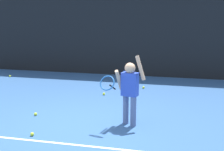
{
  "coord_description": "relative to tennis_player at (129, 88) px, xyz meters",
  "views": [
    {
      "loc": [
        1.73,
        -4.97,
        2.16
      ],
      "look_at": [
        0.44,
        0.77,
        0.85
      ],
      "focal_mm": 47.74,
      "sensor_mm": 36.0,
      "label": 1
    }
  ],
  "objects": [
    {
      "name": "ground_plane",
      "position": [
        -0.86,
        -0.33,
        -0.73
      ],
      "size": [
        20.0,
        20.0,
        0.0
      ],
      "primitive_type": "plane",
      "color": "#335B93"
    },
    {
      "name": "court_line_baseline",
      "position": [
        -0.86,
        -1.05,
        -0.72
      ],
      "size": [
        9.0,
        0.05,
        0.0
      ],
      "primitive_type": "cube",
      "color": "white",
      "rests_on": "ground"
    },
    {
      "name": "back_fence_windscreen",
      "position": [
        -0.86,
        4.35,
        0.68
      ],
      "size": [
        10.59,
        0.08,
        2.82
      ],
      "primitive_type": "cube",
      "color": "black",
      "rests_on": "ground"
    },
    {
      "name": "fence_post_1",
      "position": [
        -0.86,
        4.41,
        0.76
      ],
      "size": [
        0.09,
        0.09,
        2.97
      ],
      "primitive_type": "cylinder",
      "color": "slate",
      "rests_on": "ground"
    },
    {
      "name": "tennis_player",
      "position": [
        0.0,
        0.0,
        0.0
      ],
      "size": [
        0.81,
        0.57,
        1.35
      ],
      "rotation": [
        0.0,
        0.0,
        -0.23
      ],
      "color": "slate",
      "rests_on": "ground"
    },
    {
      "name": "tennis_ball_0",
      "position": [
        -1.56,
        -0.88,
        -0.69
      ],
      "size": [
        0.07,
        0.07,
        0.07
      ],
      "primitive_type": "sphere",
      "color": "#CCE033",
      "rests_on": "ground"
    },
    {
      "name": "tennis_ball_1",
      "position": [
        -0.95,
        1.85,
        -0.69
      ],
      "size": [
        0.07,
        0.07,
        0.07
      ],
      "primitive_type": "sphere",
      "color": "#CCE033",
      "rests_on": "ground"
    },
    {
      "name": "tennis_ball_3",
      "position": [
        -4.47,
        3.21,
        -0.69
      ],
      "size": [
        0.07,
        0.07,
        0.07
      ],
      "primitive_type": "sphere",
      "color": "#CCE033",
      "rests_on": "ground"
    },
    {
      "name": "tennis_ball_4",
      "position": [
        -1.97,
        0.07,
        -0.69
      ],
      "size": [
        0.07,
        0.07,
        0.07
      ],
      "primitive_type": "sphere",
      "color": "#CCE033",
      "rests_on": "ground"
    },
    {
      "name": "tennis_ball_5",
      "position": [
        -0.04,
        2.73,
        -0.69
      ],
      "size": [
        0.07,
        0.07,
        0.07
      ],
      "primitive_type": "sphere",
      "color": "#CCE033",
      "rests_on": "ground"
    }
  ]
}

